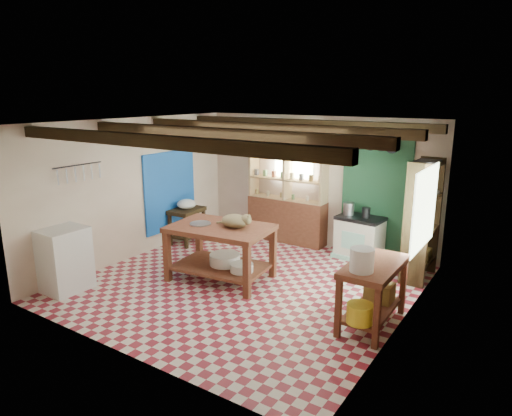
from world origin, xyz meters
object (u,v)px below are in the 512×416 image
Objects in this scene: stove at (359,238)px; white_cabinet at (65,260)px; right_counter at (372,294)px; work_table at (221,253)px; prep_table at (187,226)px; cat at (235,221)px.

stove is 0.82× the size of white_cabinet.
white_cabinet is 4.67m from right_counter.
white_cabinet reaches higher than work_table.
white_cabinet is at bearing -95.36° from prep_table.
work_table is 2.44m from white_cabinet.
right_counter reaches higher than prep_table.
cat reaches higher than white_cabinet.
right_counter is at bearing -9.75° from work_table.
stove is at bearing 47.75° from work_table.
prep_table is at bearing 163.80° from right_counter.
stove is at bearing 41.22° from cat.
stove is at bearing 13.13° from prep_table.
right_counter is 2.60× the size of cat.
right_counter is at bearing -20.98° from prep_table.
right_counter is at bearing -21.92° from cat.
prep_table is 1.56× the size of cat.
right_counter is (4.38, -1.26, 0.07)m from prep_table.
right_counter is (4.40, 1.55, -0.07)m from white_cabinet.
right_counter is at bearing -60.37° from stove.
right_counter is (2.64, -0.14, -0.02)m from work_table.
prep_table is 0.60× the size of right_counter.
stove is 3.48m from prep_table.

